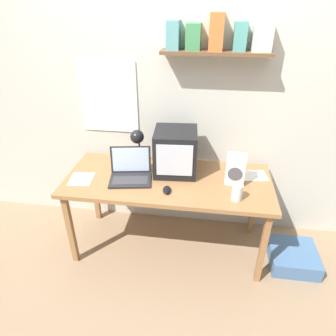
% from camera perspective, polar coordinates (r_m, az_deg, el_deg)
% --- Properties ---
extents(ground_plane, '(12.00, 12.00, 0.00)m').
position_cam_1_polar(ground_plane, '(2.89, 0.00, -14.34)').
color(ground_plane, '#94785A').
extents(back_wall, '(5.60, 0.24, 2.60)m').
position_cam_1_polar(back_wall, '(2.60, 1.51, 14.12)').
color(back_wall, beige).
rests_on(back_wall, ground_plane).
extents(corner_desk, '(1.67, 0.71, 0.73)m').
position_cam_1_polar(corner_desk, '(2.47, 0.00, -3.22)').
color(corner_desk, '#9A6A40').
rests_on(corner_desk, ground_plane).
extents(crt_monitor, '(0.37, 0.37, 0.37)m').
position_cam_1_polar(crt_monitor, '(2.46, 1.44, 3.15)').
color(crt_monitor, black).
rests_on(crt_monitor, corner_desk).
extents(laptop, '(0.37, 0.31, 0.24)m').
position_cam_1_polar(laptop, '(2.44, -7.15, -0.56)').
color(laptop, '#232326').
rests_on(laptop, corner_desk).
extents(desk_lamp, '(0.12, 0.19, 0.34)m').
position_cam_1_polar(desk_lamp, '(2.52, -5.81, 5.23)').
color(desk_lamp, black).
rests_on(desk_lamp, corner_desk).
extents(juice_glass, '(0.08, 0.08, 0.12)m').
position_cam_1_polar(juice_glass, '(2.23, 12.99, -4.69)').
color(juice_glass, white).
rests_on(juice_glass, corner_desk).
extents(space_heater, '(0.16, 0.12, 0.24)m').
position_cam_1_polar(space_heater, '(2.39, 12.73, -0.23)').
color(space_heater, white).
rests_on(space_heater, corner_desk).
extents(computer_mouse, '(0.07, 0.11, 0.03)m').
position_cam_1_polar(computer_mouse, '(2.28, -0.23, -4.18)').
color(computer_mouse, black).
rests_on(computer_mouse, corner_desk).
extents(open_notebook, '(0.20, 0.22, 0.00)m').
position_cam_1_polar(open_notebook, '(2.53, -16.17, -2.02)').
color(open_notebook, silver).
rests_on(open_notebook, corner_desk).
extents(loose_paper_near_monitor, '(0.27, 0.21, 0.00)m').
position_cam_1_polar(loose_paper_near_monitor, '(2.57, 15.66, -1.39)').
color(loose_paper_near_monitor, white).
rests_on(loose_paper_near_monitor, corner_desk).
extents(floor_cushion, '(0.39, 0.39, 0.14)m').
position_cam_1_polar(floor_cushion, '(2.90, 22.67, -15.32)').
color(floor_cushion, '#466B96').
rests_on(floor_cushion, ground_plane).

